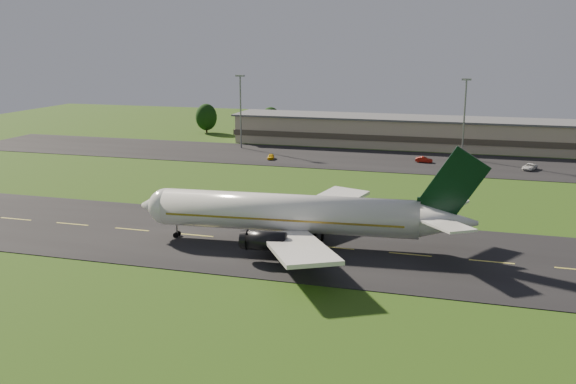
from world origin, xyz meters
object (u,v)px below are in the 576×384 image
(light_mast_west, at_px, (240,103))
(service_vehicle_b, at_px, (424,160))
(service_vehicle_a, at_px, (271,157))
(airliner, at_px, (294,214))
(terminal, at_px, (469,135))
(light_mast_centre, at_px, (465,109))
(service_vehicle_c, at_px, (530,167))

(light_mast_west, distance_m, service_vehicle_b, 53.14)
(light_mast_west, bearing_deg, service_vehicle_a, -47.28)
(airliner, relative_size, service_vehicle_a, 13.65)
(airliner, xyz_separation_m, terminal, (23.51, 96.11, -0.67))
(airliner, height_order, service_vehicle_a, airliner)
(airliner, relative_size, service_vehicle_b, 12.34)
(terminal, height_order, service_vehicle_b, terminal)
(light_mast_west, bearing_deg, light_mast_centre, 0.00)
(service_vehicle_b, bearing_deg, light_mast_centre, -43.88)
(terminal, xyz_separation_m, light_mast_centre, (-1.40, -16.18, 8.75))
(service_vehicle_a, relative_size, service_vehicle_b, 0.90)
(service_vehicle_a, distance_m, service_vehicle_c, 62.36)
(light_mast_centre, relative_size, service_vehicle_b, 4.90)
(terminal, height_order, light_mast_centre, light_mast_centre)
(light_mast_west, relative_size, light_mast_centre, 1.00)
(service_vehicle_b, xyz_separation_m, service_vehicle_c, (24.45, -2.57, 0.04))
(terminal, xyz_separation_m, service_vehicle_a, (-48.05, -30.64, -3.25))
(light_mast_centre, xyz_separation_m, service_vehicle_c, (15.60, -10.66, -11.92))
(terminal, bearing_deg, service_vehicle_a, -147.47)
(light_mast_west, height_order, service_vehicle_a, light_mast_west)
(service_vehicle_c, bearing_deg, service_vehicle_b, -165.56)
(airliner, bearing_deg, terminal, 71.64)
(light_mast_west, height_order, service_vehicle_c, light_mast_west)
(service_vehicle_a, height_order, service_vehicle_b, service_vehicle_b)
(terminal, bearing_deg, light_mast_west, -165.24)
(light_mast_centre, relative_size, service_vehicle_a, 5.42)
(terminal, relative_size, service_vehicle_a, 38.60)
(terminal, relative_size, service_vehicle_b, 34.90)
(light_mast_west, relative_size, service_vehicle_b, 4.90)
(light_mast_centre, height_order, service_vehicle_c, light_mast_centre)
(service_vehicle_b, bearing_deg, service_vehicle_a, 103.30)
(service_vehicle_a, bearing_deg, service_vehicle_c, -8.68)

